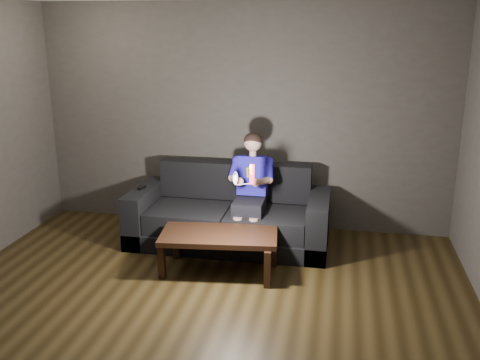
# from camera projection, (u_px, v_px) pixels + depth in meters

# --- Properties ---
(floor) EXTENTS (5.00, 5.00, 0.00)m
(floor) POSITION_uv_depth(u_px,v_px,m) (187.00, 328.00, 4.45)
(floor) COLOR black
(floor) RESTS_ON ground
(back_wall) EXTENTS (5.00, 0.04, 2.70)m
(back_wall) POSITION_uv_depth(u_px,v_px,m) (243.00, 118.00, 6.42)
(back_wall) COLOR #403B37
(back_wall) RESTS_ON ground
(sofa) EXTENTS (2.25, 0.97, 0.87)m
(sofa) POSITION_uv_depth(u_px,v_px,m) (230.00, 219.00, 6.13)
(sofa) COLOR black
(sofa) RESTS_ON floor
(child) EXTENTS (0.49, 0.60, 1.21)m
(child) POSITION_uv_depth(u_px,v_px,m) (251.00, 182.00, 5.90)
(child) COLOR black
(child) RESTS_ON sofa
(wii_remote_red) EXTENTS (0.05, 0.08, 0.21)m
(wii_remote_red) POSITION_uv_depth(u_px,v_px,m) (252.00, 174.00, 5.38)
(wii_remote_red) COLOR #E72241
(wii_remote_red) RESTS_ON child
(nunchuk_white) EXTENTS (0.07, 0.09, 0.14)m
(nunchuk_white) POSITION_uv_depth(u_px,v_px,m) (235.00, 178.00, 5.43)
(nunchuk_white) COLOR white
(nunchuk_white) RESTS_ON child
(wii_remote_black) EXTENTS (0.06, 0.14, 0.03)m
(wii_remote_black) POSITION_uv_depth(u_px,v_px,m) (142.00, 188.00, 6.14)
(wii_remote_black) COLOR black
(wii_remote_black) RESTS_ON sofa
(coffee_table) EXTENTS (1.22, 0.71, 0.42)m
(coffee_table) POSITION_uv_depth(u_px,v_px,m) (219.00, 238.00, 5.36)
(coffee_table) COLOR black
(coffee_table) RESTS_ON floor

